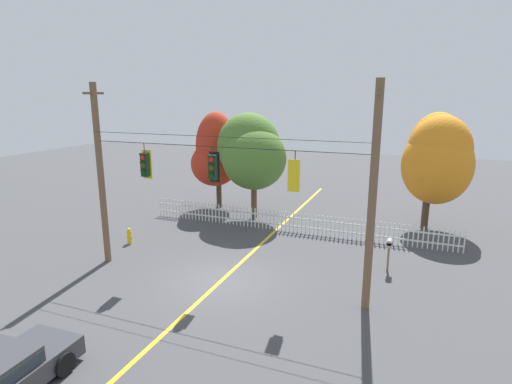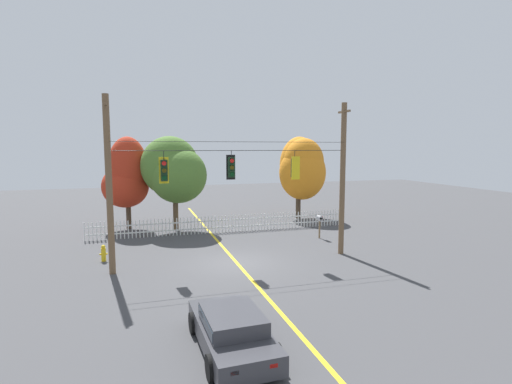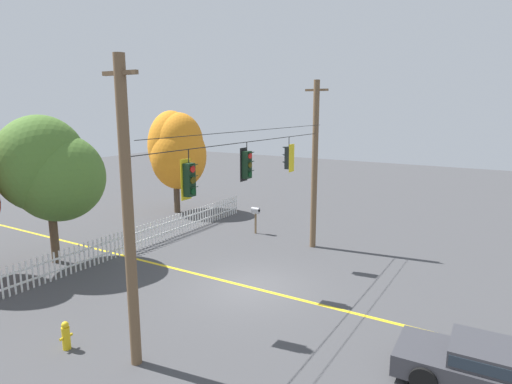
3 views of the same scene
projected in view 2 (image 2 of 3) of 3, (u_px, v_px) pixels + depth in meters
ground at (237, 263)px, 19.01m from camera, size 80.00×80.00×0.00m
lane_centerline_stripe at (237, 263)px, 19.01m from camera, size 0.16×36.00×0.01m
signal_support_span at (236, 181)px, 18.56m from camera, size 11.61×1.10×7.82m
traffic_signal_eastbound_side at (164, 170)px, 17.53m from camera, size 0.43×0.38×1.48m
traffic_signal_northbound_primary at (231, 167)px, 18.43m from camera, size 0.43×0.38×1.38m
traffic_signal_northbound_secondary at (295, 168)px, 19.35m from camera, size 0.43×0.38×1.43m
white_picket_fence at (224, 224)px, 25.75m from camera, size 17.00×0.06×1.12m
autumn_maple_near_fence at (127, 178)px, 26.35m from camera, size 3.09×3.02×6.30m
autumn_maple_mid at (174, 171)px, 25.94m from camera, size 4.29×3.81×6.32m
autumn_oak_far_east at (302, 168)px, 30.80m from camera, size 3.70×3.63×6.42m
parked_car at (232, 329)px, 10.75m from camera, size 1.97×4.15×1.15m
fire_hydrant at (103, 253)px, 19.21m from camera, size 0.38×0.22×0.82m
roadside_mailbox at (320, 220)px, 24.01m from camera, size 0.25×0.44×1.42m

